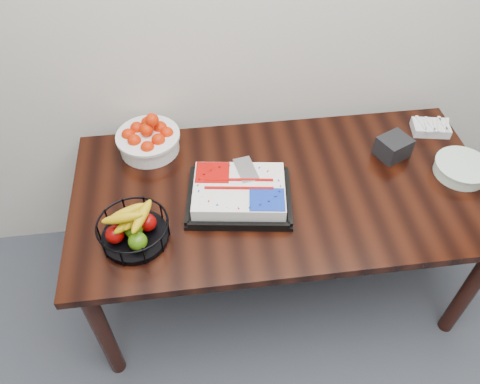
{
  "coord_description": "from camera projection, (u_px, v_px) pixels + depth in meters",
  "views": [
    {
      "loc": [
        -0.36,
        0.66,
        2.21
      ],
      "look_at": [
        -0.2,
        1.92,
        0.83
      ],
      "focal_mm": 35.0,
      "sensor_mm": 36.0,
      "label": 1
    }
  ],
  "objects": [
    {
      "name": "napkin_box",
      "position": [
        393.0,
        147.0,
        2.12
      ],
      "size": [
        0.17,
        0.16,
        0.1
      ],
      "primitive_type": "cube",
      "rotation": [
        0.0,
        0.0,
        0.43
      ],
      "color": "black",
      "rests_on": "table"
    },
    {
      "name": "cake_tray",
      "position": [
        239.0,
        193.0,
        1.93
      ],
      "size": [
        0.47,
        0.39,
        0.09
      ],
      "color": "black",
      "rests_on": "table"
    },
    {
      "name": "fruit_basket",
      "position": [
        133.0,
        229.0,
        1.78
      ],
      "size": [
        0.28,
        0.28,
        0.15
      ],
      "color": "black",
      "rests_on": "table"
    },
    {
      "name": "plate_stack",
      "position": [
        461.0,
        169.0,
        2.05
      ],
      "size": [
        0.24,
        0.24,
        0.06
      ],
      "color": "white",
      "rests_on": "table"
    },
    {
      "name": "tangerine_bowl",
      "position": [
        148.0,
        136.0,
        2.12
      ],
      "size": [
        0.29,
        0.29,
        0.18
      ],
      "color": "white",
      "rests_on": "table"
    },
    {
      "name": "fork_bag",
      "position": [
        431.0,
        127.0,
        2.25
      ],
      "size": [
        0.19,
        0.14,
        0.05
      ],
      "color": "silver",
      "rests_on": "table"
    },
    {
      "name": "table",
      "position": [
        281.0,
        201.0,
        2.07
      ],
      "size": [
        1.8,
        0.9,
        0.75
      ],
      "color": "black",
      "rests_on": "ground"
    }
  ]
}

